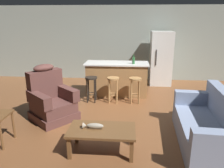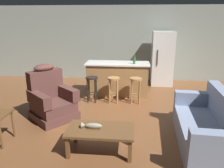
{
  "view_description": "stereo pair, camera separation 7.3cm",
  "coord_description": "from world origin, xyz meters",
  "px_view_note": "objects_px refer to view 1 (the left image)",
  "views": [
    {
      "loc": [
        0.35,
        -4.75,
        2.15
      ],
      "look_at": [
        -0.02,
        -0.1,
        0.75
      ],
      "focal_mm": 35.0,
      "sensor_mm": 36.0,
      "label": 1
    },
    {
      "loc": [
        0.42,
        -4.74,
        2.15
      ],
      "look_at": [
        -0.02,
        -0.1,
        0.75
      ],
      "focal_mm": 35.0,
      "sensor_mm": 36.0,
      "label": 2
    }
  ],
  "objects_px": {
    "couch": "(209,127)",
    "fish_figurine": "(93,126)",
    "kitchen_island": "(117,79)",
    "bottle_tall_green": "(134,60)",
    "bar_stool_left": "(91,85)",
    "refrigerator": "(161,58)",
    "recliner_near_lamp": "(51,100)",
    "bar_stool_middle": "(113,85)",
    "coffee_table": "(102,132)",
    "bar_stool_right": "(135,86)"
  },
  "relations": [
    {
      "from": "coffee_table",
      "to": "bar_stool_middle",
      "type": "relative_size",
      "value": 1.62
    },
    {
      "from": "coffee_table",
      "to": "refrigerator",
      "type": "relative_size",
      "value": 0.62
    },
    {
      "from": "bar_stool_left",
      "to": "bar_stool_right",
      "type": "height_order",
      "value": "same"
    },
    {
      "from": "recliner_near_lamp",
      "to": "bar_stool_right",
      "type": "bearing_deg",
      "value": 71.71
    },
    {
      "from": "refrigerator",
      "to": "bottle_tall_green",
      "type": "relative_size",
      "value": 6.97
    },
    {
      "from": "recliner_near_lamp",
      "to": "bar_stool_right",
      "type": "height_order",
      "value": "recliner_near_lamp"
    },
    {
      "from": "recliner_near_lamp",
      "to": "kitchen_island",
      "type": "height_order",
      "value": "recliner_near_lamp"
    },
    {
      "from": "couch",
      "to": "bar_stool_left",
      "type": "xyz_separation_m",
      "value": [
        -2.39,
        1.91,
        0.13
      ]
    },
    {
      "from": "fish_figurine",
      "to": "couch",
      "type": "height_order",
      "value": "couch"
    },
    {
      "from": "couch",
      "to": "bottle_tall_green",
      "type": "height_order",
      "value": "bottle_tall_green"
    },
    {
      "from": "recliner_near_lamp",
      "to": "bar_stool_right",
      "type": "relative_size",
      "value": 1.76
    },
    {
      "from": "fish_figurine",
      "to": "recliner_near_lamp",
      "type": "relative_size",
      "value": 0.28
    },
    {
      "from": "couch",
      "to": "refrigerator",
      "type": "relative_size",
      "value": 1.11
    },
    {
      "from": "kitchen_island",
      "to": "bottle_tall_green",
      "type": "height_order",
      "value": "bottle_tall_green"
    },
    {
      "from": "fish_figurine",
      "to": "bar_stool_right",
      "type": "distance_m",
      "value": 2.39
    },
    {
      "from": "coffee_table",
      "to": "kitchen_island",
      "type": "bearing_deg",
      "value": 88.59
    },
    {
      "from": "couch",
      "to": "fish_figurine",
      "type": "bearing_deg",
      "value": 14.02
    },
    {
      "from": "kitchen_island",
      "to": "bar_stool_middle",
      "type": "bearing_deg",
      "value": -95.3
    },
    {
      "from": "coffee_table",
      "to": "refrigerator",
      "type": "height_order",
      "value": "refrigerator"
    },
    {
      "from": "couch",
      "to": "bar_stool_middle",
      "type": "relative_size",
      "value": 2.87
    },
    {
      "from": "refrigerator",
      "to": "bottle_tall_green",
      "type": "distance_m",
      "value": 1.64
    },
    {
      "from": "recliner_near_lamp",
      "to": "bar_stool_left",
      "type": "relative_size",
      "value": 1.76
    },
    {
      "from": "coffee_table",
      "to": "couch",
      "type": "height_order",
      "value": "couch"
    },
    {
      "from": "coffee_table",
      "to": "recliner_near_lamp",
      "type": "xyz_separation_m",
      "value": [
        -1.27,
        1.2,
        0.06
      ]
    },
    {
      "from": "bottle_tall_green",
      "to": "bar_stool_middle",
      "type": "bearing_deg",
      "value": -136.93
    },
    {
      "from": "fish_figurine",
      "to": "kitchen_island",
      "type": "xyz_separation_m",
      "value": [
        0.22,
        2.91,
        0.02
      ]
    },
    {
      "from": "coffee_table",
      "to": "refrigerator",
      "type": "distance_m",
      "value": 4.4
    },
    {
      "from": "recliner_near_lamp",
      "to": "bar_stool_middle",
      "type": "distance_m",
      "value": 1.68
    },
    {
      "from": "couch",
      "to": "bottle_tall_green",
      "type": "bearing_deg",
      "value": -58.16
    },
    {
      "from": "fish_figurine",
      "to": "recliner_near_lamp",
      "type": "distance_m",
      "value": 1.64
    },
    {
      "from": "couch",
      "to": "bottle_tall_green",
      "type": "relative_size",
      "value": 7.72
    },
    {
      "from": "coffee_table",
      "to": "fish_figurine",
      "type": "bearing_deg",
      "value": 175.42
    },
    {
      "from": "fish_figurine",
      "to": "recliner_near_lamp",
      "type": "xyz_separation_m",
      "value": [
        -1.13,
        1.19,
        -0.04
      ]
    },
    {
      "from": "kitchen_island",
      "to": "refrigerator",
      "type": "height_order",
      "value": "refrigerator"
    },
    {
      "from": "bar_stool_middle",
      "to": "bottle_tall_green",
      "type": "relative_size",
      "value": 2.69
    },
    {
      "from": "bar_stool_left",
      "to": "kitchen_island",
      "type": "bearing_deg",
      "value": 44.7
    },
    {
      "from": "couch",
      "to": "bar_stool_middle",
      "type": "distance_m",
      "value": 2.64
    },
    {
      "from": "bar_stool_right",
      "to": "refrigerator",
      "type": "bearing_deg",
      "value": 64.44
    },
    {
      "from": "recliner_near_lamp",
      "to": "refrigerator",
      "type": "relative_size",
      "value": 0.68
    },
    {
      "from": "bar_stool_middle",
      "to": "kitchen_island",
      "type": "bearing_deg",
      "value": 84.7
    },
    {
      "from": "bar_stool_left",
      "to": "refrigerator",
      "type": "relative_size",
      "value": 0.39
    },
    {
      "from": "coffee_table",
      "to": "bar_stool_left",
      "type": "height_order",
      "value": "bar_stool_left"
    },
    {
      "from": "coffee_table",
      "to": "bar_stool_left",
      "type": "distance_m",
      "value": 2.36
    },
    {
      "from": "bar_stool_right",
      "to": "bottle_tall_green",
      "type": "bearing_deg",
      "value": 96.02
    },
    {
      "from": "recliner_near_lamp",
      "to": "bar_stool_middle",
      "type": "bearing_deg",
      "value": 81.65
    },
    {
      "from": "recliner_near_lamp",
      "to": "bar_stool_middle",
      "type": "xyz_separation_m",
      "value": [
        1.29,
        1.08,
        0.05
      ]
    },
    {
      "from": "recliner_near_lamp",
      "to": "bar_stool_middle",
      "type": "relative_size",
      "value": 1.76
    },
    {
      "from": "bar_stool_left",
      "to": "bottle_tall_green",
      "type": "distance_m",
      "value": 1.34
    },
    {
      "from": "kitchen_island",
      "to": "bottle_tall_green",
      "type": "bearing_deg",
      "value": -16.43
    },
    {
      "from": "bottle_tall_green",
      "to": "kitchen_island",
      "type": "bearing_deg",
      "value": 163.57
    }
  ]
}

